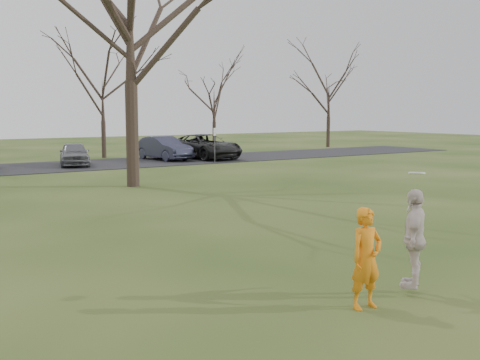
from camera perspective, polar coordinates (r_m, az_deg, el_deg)
name	(u,v)px	position (r m, az deg, el deg)	size (l,w,h in m)	color
ground	(370,292)	(10.01, 12.87, -10.89)	(120.00, 120.00, 0.00)	#1E380F
parking_strip	(25,168)	(32.46, -20.74, 1.12)	(62.00, 6.50, 0.04)	black
player_defender	(366,258)	(9.00, 12.54, -7.67)	(0.57, 0.38, 1.57)	orange
car_4	(74,154)	(32.94, -16.27, 2.54)	(1.54, 3.82, 1.30)	slate
car_5	(164,148)	(35.67, -7.66, 3.19)	(1.54, 4.41, 1.45)	#2D2F44
car_6	(205,146)	(36.36, -3.52, 3.38)	(2.57, 5.57, 1.55)	black
catching_play	(414,238)	(9.86, 17.07, -5.58)	(1.02, 0.88, 1.95)	beige
sign_white	(215,139)	(33.24, -2.56, 4.16)	(0.35, 0.35, 2.08)	#47474C
big_tree	(129,10)	(23.68, -11.03, 16.42)	(9.00, 9.00, 14.00)	#352821
small_tree_row	(75,98)	(38.35, -16.19, 7.91)	(55.00, 5.90, 8.50)	#352821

